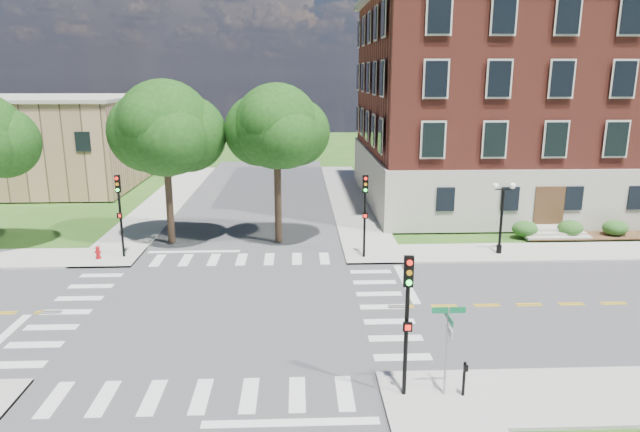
{
  "coord_description": "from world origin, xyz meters",
  "views": [
    {
      "loc": [
        3.28,
        -24.28,
        10.45
      ],
      "look_at": [
        4.44,
        4.65,
        3.2
      ],
      "focal_mm": 32.0,
      "sensor_mm": 36.0,
      "label": 1
    }
  ],
  "objects_px": {
    "traffic_signal_ne": "(365,205)",
    "fire_hydrant": "(98,253)",
    "traffic_signal_nw": "(119,205)",
    "traffic_signal_se": "(407,308)",
    "street_sign_pole": "(448,333)",
    "push_button_post": "(464,377)",
    "twin_lamp_west": "(502,214)"
  },
  "relations": [
    {
      "from": "traffic_signal_ne",
      "to": "traffic_signal_nw",
      "type": "relative_size",
      "value": 1.0
    },
    {
      "from": "traffic_signal_se",
      "to": "traffic_signal_ne",
      "type": "xyz_separation_m",
      "value": [
        0.35,
        14.6,
        0.0
      ]
    },
    {
      "from": "street_sign_pole",
      "to": "fire_hydrant",
      "type": "distance_m",
      "value": 22.18
    },
    {
      "from": "traffic_signal_ne",
      "to": "twin_lamp_west",
      "type": "height_order",
      "value": "traffic_signal_ne"
    },
    {
      "from": "traffic_signal_nw",
      "to": "push_button_post",
      "type": "height_order",
      "value": "traffic_signal_nw"
    },
    {
      "from": "traffic_signal_ne",
      "to": "fire_hydrant",
      "type": "height_order",
      "value": "traffic_signal_ne"
    },
    {
      "from": "traffic_signal_ne",
      "to": "street_sign_pole",
      "type": "xyz_separation_m",
      "value": [
        0.98,
        -14.66,
        -0.88
      ]
    },
    {
      "from": "traffic_signal_nw",
      "to": "fire_hydrant",
      "type": "distance_m",
      "value": 3.05
    },
    {
      "from": "twin_lamp_west",
      "to": "push_button_post",
      "type": "xyz_separation_m",
      "value": [
        -6.48,
        -15.16,
        -1.73
      ]
    },
    {
      "from": "traffic_signal_ne",
      "to": "fire_hydrant",
      "type": "relative_size",
      "value": 6.4
    },
    {
      "from": "traffic_signal_nw",
      "to": "traffic_signal_se",
      "type": "bearing_deg",
      "value": -48.21
    },
    {
      "from": "traffic_signal_ne",
      "to": "push_button_post",
      "type": "height_order",
      "value": "traffic_signal_ne"
    },
    {
      "from": "traffic_signal_se",
      "to": "street_sign_pole",
      "type": "bearing_deg",
      "value": -2.17
    },
    {
      "from": "twin_lamp_west",
      "to": "street_sign_pole",
      "type": "relative_size",
      "value": 1.36
    },
    {
      "from": "traffic_signal_ne",
      "to": "traffic_signal_se",
      "type": "bearing_deg",
      "value": -91.39
    },
    {
      "from": "street_sign_pole",
      "to": "push_button_post",
      "type": "xyz_separation_m",
      "value": [
        0.6,
        -0.12,
        -1.51
      ]
    },
    {
      "from": "traffic_signal_se",
      "to": "fire_hydrant",
      "type": "relative_size",
      "value": 6.4
    },
    {
      "from": "traffic_signal_ne",
      "to": "twin_lamp_west",
      "type": "xyz_separation_m",
      "value": [
        8.07,
        0.39,
        -0.66
      ]
    },
    {
      "from": "push_button_post",
      "to": "fire_hydrant",
      "type": "xyz_separation_m",
      "value": [
        -16.89,
        15.06,
        -0.33
      ]
    },
    {
      "from": "traffic_signal_se",
      "to": "fire_hydrant",
      "type": "height_order",
      "value": "traffic_signal_se"
    },
    {
      "from": "traffic_signal_ne",
      "to": "street_sign_pole",
      "type": "distance_m",
      "value": 14.71
    },
    {
      "from": "push_button_post",
      "to": "fire_hydrant",
      "type": "height_order",
      "value": "push_button_post"
    },
    {
      "from": "traffic_signal_se",
      "to": "traffic_signal_ne",
      "type": "distance_m",
      "value": 14.61
    },
    {
      "from": "traffic_signal_se",
      "to": "fire_hydrant",
      "type": "distance_m",
      "value": 21.28
    },
    {
      "from": "traffic_signal_se",
      "to": "twin_lamp_west",
      "type": "distance_m",
      "value": 17.21
    },
    {
      "from": "traffic_signal_ne",
      "to": "twin_lamp_west",
      "type": "relative_size",
      "value": 1.13
    },
    {
      "from": "traffic_signal_se",
      "to": "push_button_post",
      "type": "height_order",
      "value": "traffic_signal_se"
    },
    {
      "from": "twin_lamp_west",
      "to": "street_sign_pole",
      "type": "xyz_separation_m",
      "value": [
        -7.09,
        -15.04,
        -0.21
      ]
    },
    {
      "from": "traffic_signal_ne",
      "to": "fire_hydrant",
      "type": "xyz_separation_m",
      "value": [
        -15.31,
        0.29,
        -2.72
      ]
    },
    {
      "from": "twin_lamp_west",
      "to": "fire_hydrant",
      "type": "relative_size",
      "value": 5.64
    },
    {
      "from": "traffic_signal_nw",
      "to": "fire_hydrant",
      "type": "height_order",
      "value": "traffic_signal_nw"
    },
    {
      "from": "traffic_signal_ne",
      "to": "push_button_post",
      "type": "distance_m",
      "value": 15.05
    }
  ]
}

